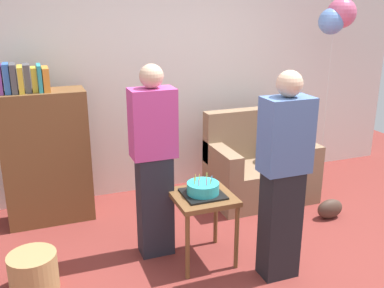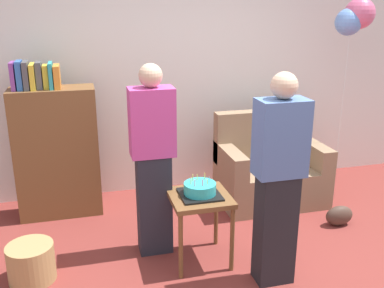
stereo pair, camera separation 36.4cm
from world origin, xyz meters
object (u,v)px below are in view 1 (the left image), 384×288
Objects in this scene: couch at (259,168)px; birthday_cake at (203,189)px; wicker_basket at (33,272)px; handbag at (330,209)px; person_blowing_candles at (154,162)px; person_holding_cake at (283,177)px; side_table at (203,205)px; bookshelf at (46,154)px; balloon_bunch at (337,17)px.

couch reaches higher than birthday_cake.
handbag is (2.82, 0.18, -0.05)m from wicker_basket.
person_blowing_candles is 5.82× the size of handbag.
couch is 0.67× the size of person_blowing_candles.
person_holding_cake reaches higher than handbag.
person_blowing_candles is at bearing 142.46° from birthday_cake.
wicker_basket is at bearing 177.44° from side_table.
bookshelf is at bearing 80.15° from wicker_basket.
bookshelf is 1.67m from side_table.
person_blowing_candles is (-1.38, -0.70, 0.49)m from couch.
couch is at bearing 120.67° from handbag.
person_holding_cake is at bearing -147.13° from handbag.
bookshelf is 0.96× the size of person_holding_cake.
side_table is at bearing -21.22° from person_holding_cake.
person_blowing_candles reaches higher than couch.
handbag is (1.81, -0.02, -0.73)m from person_blowing_candles.
person_blowing_candles is 1.95m from handbag.
birthday_cake is 0.89× the size of wicker_basket.
couch reaches higher than wicker_basket.
balloon_bunch is at bearing 26.03° from side_table.
bookshelf is 1.66m from birthday_cake.
wicker_basket is (-2.39, -0.90, -0.19)m from couch.
handbag is 0.13× the size of balloon_bunch.
birthday_cake reaches higher than side_table.
person_holding_cake reaches higher than bookshelf.
wicker_basket is at bearing -165.10° from balloon_bunch.
couch is at bearing 176.89° from balloon_bunch.
balloon_bunch is at bearing -3.11° from couch.
side_table is 1.55m from handbag.
wicker_basket is (-1.01, -0.20, -0.68)m from person_blowing_candles.
person_holding_cake is 2.00m from wicker_basket.
side_table is 1.39m from wicker_basket.
couch is 2.23m from bookshelf.
bookshelf is 4.35× the size of wicker_basket.
bookshelf is at bearing 173.45° from couch.
balloon_bunch is (1.87, 0.91, 1.43)m from side_table.
bookshelf reaches higher than wicker_basket.
side_table is 0.36× the size of person_holding_cake.
balloon_bunch is at bearing 26.03° from birthday_cake.
person_blowing_candles is 1.23m from wicker_basket.
couch reaches higher than handbag.
bookshelf is at bearing 131.85° from person_blowing_candles.
balloon_bunch reaches higher than handbag.
side_table is at bearing -46.70° from bookshelf.
bookshelf is 5.59× the size of handbag.
couch reaches higher than side_table.
side_table is (-1.05, -0.96, 0.16)m from couch.
couch is at bearing 28.57° from person_blowing_candles.
bookshelf reaches higher than couch.
wicker_basket is at bearing -176.34° from handbag.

